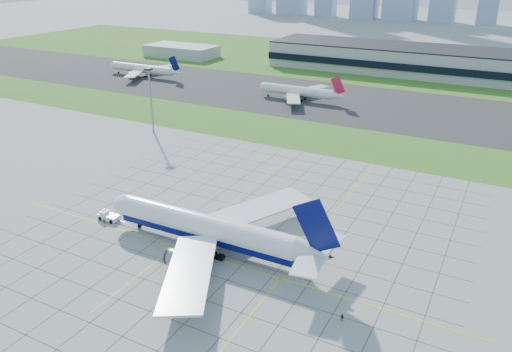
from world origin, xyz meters
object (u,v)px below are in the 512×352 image
at_px(airliner, 208,228).
at_px(crew_near, 104,221).
at_px(pushback_tug, 108,216).
at_px(crew_far, 342,318).
at_px(distant_jet_0, 143,69).
at_px(distant_jet_1, 299,91).
at_px(light_mast, 150,92).

xyz_separation_m(airliner, crew_near, (-30.45, -2.91, -4.42)).
distance_m(pushback_tug, crew_near, 2.43).
bearing_deg(airliner, crew_far, -16.42).
height_order(airliner, distant_jet_0, airliner).
relative_size(airliner, pushback_tug, 7.30).
distance_m(crew_near, distant_jet_0, 182.69).
xyz_separation_m(airliner, distant_jet_1, (-35.68, 136.50, -0.74)).
relative_size(light_mast, distant_jet_0, 0.53).
bearing_deg(crew_near, airliner, -36.18).
bearing_deg(light_mast, pushback_tug, -60.70).
bearing_deg(light_mast, airliner, -43.37).
bearing_deg(crew_near, distant_jet_0, 84.78).
distance_m(airliner, distant_jet_1, 141.09).
height_order(light_mast, distant_jet_1, light_mast).
height_order(pushback_tug, crew_near, pushback_tug).
height_order(crew_far, distant_jet_1, distant_jet_1).
bearing_deg(crew_far, crew_near, -179.49).
relative_size(airliner, distant_jet_0, 1.27).
bearing_deg(crew_near, distant_jet_1, 50.50).
bearing_deg(crew_far, pushback_tug, 178.71).
bearing_deg(light_mast, distant_jet_0, 131.66).
bearing_deg(distant_jet_0, distant_jet_1, -4.19).
bearing_deg(distant_jet_1, pushback_tug, -88.16).
distance_m(airliner, crew_near, 30.91).
bearing_deg(distant_jet_1, airliner, -75.35).
height_order(light_mast, distant_jet_0, light_mast).
relative_size(airliner, crew_near, 38.33).
distance_m(pushback_tug, crew_far, 68.85).
xyz_separation_m(distant_jet_0, distant_jet_1, (103.23, -7.56, -0.00)).
bearing_deg(distant_jet_0, pushback_tug, -53.36).
bearing_deg(distant_jet_0, crew_near, -53.58).
bearing_deg(airliner, distant_jet_1, 104.10).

